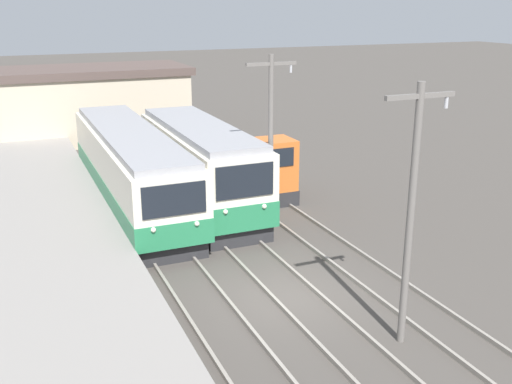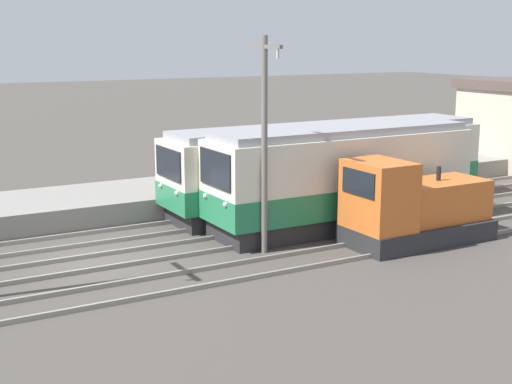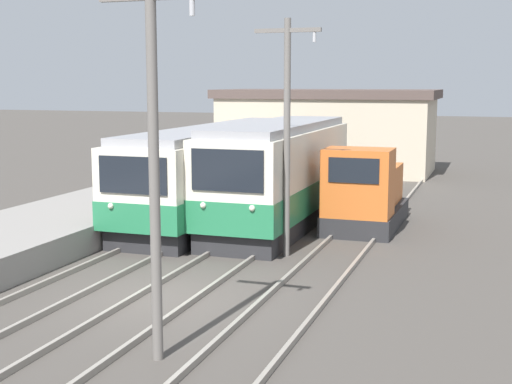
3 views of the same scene
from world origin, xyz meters
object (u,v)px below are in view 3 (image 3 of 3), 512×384
object	(u,v)px
commuter_train_left	(221,174)
catenary_mast_near	(154,158)
shunting_locomotive	(366,195)
commuter_train_center	(279,179)
catenary_mast_mid	(287,129)

from	to	relation	value
commuter_train_left	catenary_mast_near	bearing A→B (deg)	-73.12
catenary_mast_near	shunting_locomotive	bearing A→B (deg)	83.76
commuter_train_left	commuter_train_center	size ratio (longest dim) A/B	1.37
catenary_mast_mid	catenary_mast_near	bearing A→B (deg)	-90.00
commuter_train_left	catenary_mast_near	distance (m)	15.00
commuter_train_center	catenary_mast_near	size ratio (longest dim) A/B	1.49
catenary_mast_near	commuter_train_left	bearing A→B (deg)	106.88
commuter_train_center	shunting_locomotive	bearing A→B (deg)	16.25
commuter_train_center	catenary_mast_near	distance (m)	13.03
shunting_locomotive	catenary_mast_near	distance (m)	13.98
commuter_train_center	catenary_mast_mid	distance (m)	4.88
catenary_mast_near	catenary_mast_mid	world-z (taller)	same
commuter_train_left	catenary_mast_mid	size ratio (longest dim) A/B	2.04
commuter_train_left	shunting_locomotive	world-z (taller)	commuter_train_left
commuter_train_center	catenary_mast_mid	bearing A→B (deg)	-70.01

